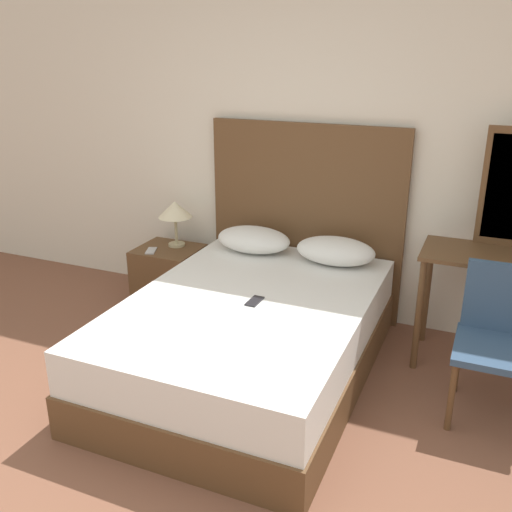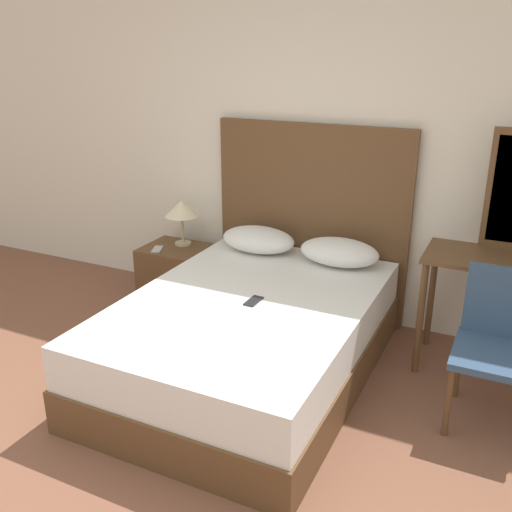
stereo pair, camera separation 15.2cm
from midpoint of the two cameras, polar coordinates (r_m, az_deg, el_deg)
wall_back at (r=4.41m, az=5.48°, el=11.39°), size 10.00×0.06×2.70m
bed at (r=3.70m, az=0.48°, el=-8.12°), size 1.46×2.09×0.54m
headboard at (r=4.44m, az=6.43°, el=3.42°), size 1.53×0.05×1.50m
pillow_left at (r=4.36m, az=1.23°, el=1.65°), size 0.58×0.37×0.19m
pillow_right at (r=4.15m, az=9.36°, el=0.38°), size 0.58×0.37×0.19m
phone_on_bed at (r=3.53m, az=0.99°, el=-4.54°), size 0.07×0.15×0.01m
nightstand at (r=4.79m, az=-7.15°, el=-1.79°), size 0.50×0.45×0.47m
table_lamp at (r=4.68m, az=-6.52°, el=4.60°), size 0.28×0.28×0.38m
phone_on_nightstand at (r=4.67m, az=-8.93°, el=0.68°), size 0.12×0.17×0.01m
vanity_desk at (r=3.90m, az=25.29°, el=-2.32°), size 1.07×0.49×0.79m
chair at (r=3.50m, az=24.35°, el=-7.55°), size 0.46×0.48×0.88m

